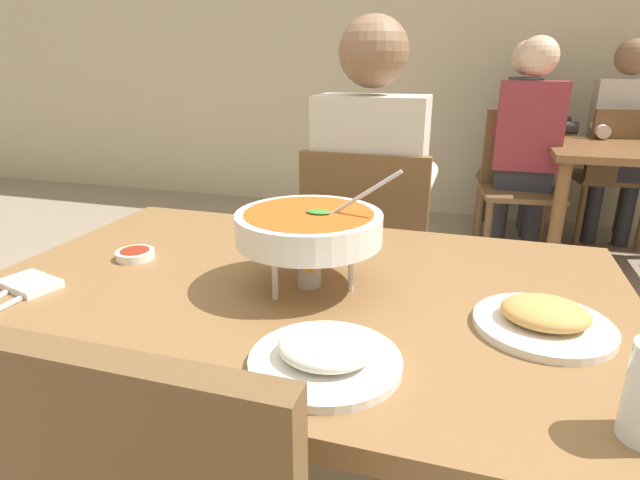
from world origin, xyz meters
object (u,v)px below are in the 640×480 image
patron_bg_left (527,138)px  patron_bg_middle (525,127)px  appetizer_plate (544,319)px  diner_main (372,192)px  sauce_dish (135,254)px  curry_bowl (309,228)px  rice_plate (325,355)px  patron_bg_right (621,131)px  chair_bg_right (614,169)px  chair_bg_left (519,177)px  dining_table_main (300,326)px  chair_diner_main (367,258)px  chair_bg_middle (528,163)px

patron_bg_left → patron_bg_middle: size_ratio=1.00×
patron_bg_middle → appetizer_plate: bearing=-93.2°
diner_main → sauce_dish: (-0.43, -0.73, -0.01)m
curry_bowl → rice_plate: 0.32m
sauce_dish → patron_bg_middle: (1.07, 2.85, 0.01)m
curry_bowl → appetizer_plate: bearing=-6.7°
diner_main → patron_bg_right: 2.40m
curry_bowl → sauce_dish: bearing=176.3°
chair_bg_right → patron_bg_right: (0.01, 0.07, 0.24)m
sauce_dish → chair_bg_left: bearing=66.1°
diner_main → sauce_dish: diner_main is taller
appetizer_plate → curry_bowl: bearing=173.3°
chair_bg_right → patron_bg_left: patron_bg_left is taller
patron_bg_middle → diner_main: bearing=-106.8°
dining_table_main → sauce_dish: (-0.43, 0.03, 0.11)m
appetizer_plate → patron_bg_right: (0.74, 2.89, 0.00)m
chair_bg_right → patron_bg_right: size_ratio=0.69×
diner_main → sauce_dish: size_ratio=14.56×
patron_bg_left → appetizer_plate: bearing=-93.3°
chair_diner_main → chair_bg_right: (1.20, 2.03, 0.00)m
diner_main → chair_bg_left: bearing=69.3°
patron_bg_right → chair_bg_left: bearing=-141.0°
chair_diner_main → sauce_dish: 0.85m
appetizer_plate → chair_bg_middle: size_ratio=0.27×
diner_main → rice_plate: size_ratio=5.46×
chair_bg_right → appetizer_plate: bearing=-104.5°
chair_bg_middle → patron_bg_middle: (-0.05, 0.04, 0.24)m
chair_diner_main → diner_main: 0.24m
diner_main → rice_plate: (0.14, -1.04, -0.00)m
rice_plate → chair_diner_main: bearing=97.9°
chair_diner_main → curry_bowl: bearing=-88.2°
curry_bowl → rice_plate: (0.12, -0.28, -0.11)m
chair_bg_left → sauce_dish: bearing=-113.9°
chair_bg_left → curry_bowl: bearing=-103.8°
diner_main → dining_table_main: bearing=-90.0°
diner_main → curry_bowl: diner_main is taller
dining_table_main → patron_bg_middle: patron_bg_middle is taller
dining_table_main → chair_bg_left: chair_bg_left is taller
diner_main → patron_bg_left: size_ratio=1.00×
dining_table_main → chair_bg_right: (1.20, 2.76, -0.11)m
dining_table_main → patron_bg_middle: bearing=77.5°
chair_bg_right → chair_bg_left: bearing=-144.8°
rice_plate → chair_bg_right: 3.23m
diner_main → chair_bg_right: diner_main is taller
diner_main → curry_bowl: size_ratio=3.94×
patron_bg_middle → patron_bg_right: (0.58, -0.04, 0.00)m
sauce_dish → curry_bowl: bearing=-3.7°
chair_diner_main → patron_bg_left: bearing=69.0°
rice_plate → patron_bg_left: bearing=79.7°
curry_bowl → chair_bg_right: size_ratio=0.37×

